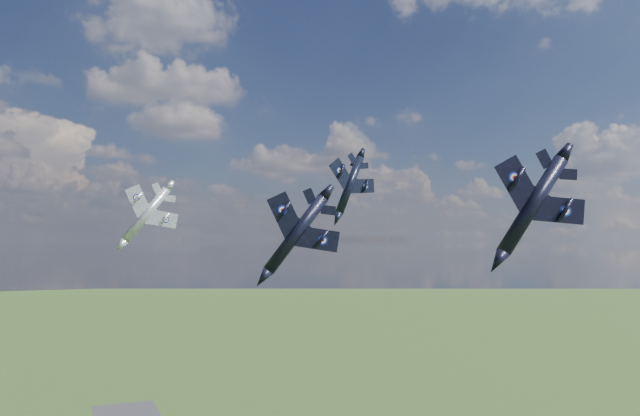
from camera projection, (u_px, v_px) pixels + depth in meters
name	position (u px, v px, depth m)	size (l,w,h in m)	color
jet_lead_navy	(296.00, 234.00, 75.25)	(10.93, 15.24, 3.15)	black
jet_right_navy	(533.00, 205.00, 66.87)	(11.81, 16.46, 3.41)	black
jet_high_navy	(350.00, 185.00, 102.44)	(10.16, 14.17, 2.93)	black
jet_left_silver	(146.00, 215.00, 88.87)	(9.22, 12.86, 2.66)	#93949C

